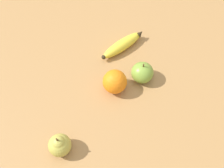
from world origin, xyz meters
name	(u,v)px	position (x,y,z in m)	size (l,w,h in m)	color
ground_plane	(87,64)	(0.00, 0.00, 0.00)	(3.00, 3.00, 0.00)	#A87A47
banana	(123,45)	(0.01, 0.15, 0.02)	(0.07, 0.20, 0.04)	yellow
orange	(115,82)	(0.14, 0.03, 0.04)	(0.08, 0.08, 0.08)	orange
pear	(60,145)	(0.24, -0.22, 0.04)	(0.07, 0.07, 0.09)	#B7AD47
apple	(142,73)	(0.16, 0.13, 0.03)	(0.08, 0.08, 0.08)	olive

